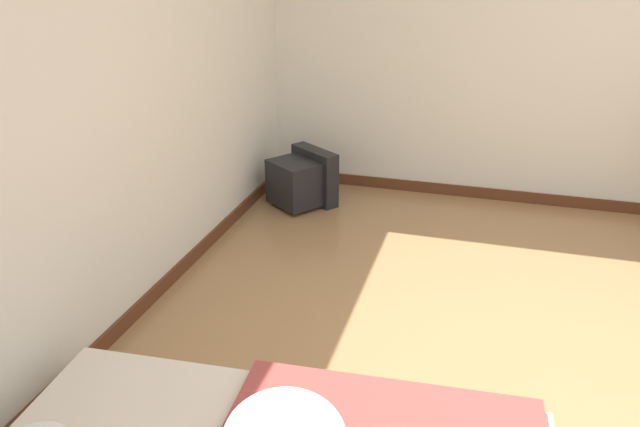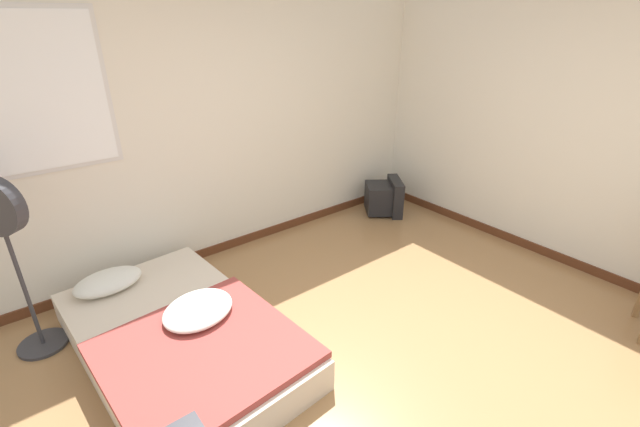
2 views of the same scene
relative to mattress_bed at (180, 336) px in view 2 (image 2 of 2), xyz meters
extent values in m
plane|color=#997047|center=(0.93, -1.26, -0.15)|extent=(20.00, 20.00, 0.00)
cube|color=silver|center=(0.93, 1.22, 1.15)|extent=(7.48, 0.06, 2.60)
cube|color=#562D19|center=(0.93, 1.18, -0.10)|extent=(7.48, 0.02, 0.09)
cube|color=silver|center=(-0.36, 1.18, 1.58)|extent=(0.99, 0.01, 1.17)
cube|color=white|center=(-0.36, 1.18, 1.58)|extent=(0.92, 0.01, 1.10)
cube|color=silver|center=(3.50, -1.26, 1.15)|extent=(0.06, 7.29, 2.60)
cube|color=#562D19|center=(3.46, -1.26, -0.10)|extent=(0.02, 7.29, 0.09)
cube|color=beige|center=(0.00, 0.01, -0.03)|extent=(1.30, 2.08, 0.24)
ellipsoid|color=silver|center=(-0.26, 0.78, 0.16)|extent=(0.54, 0.37, 0.14)
cube|color=#993D38|center=(0.03, -0.37, 0.12)|extent=(1.27, 1.24, 0.05)
ellipsoid|color=silver|center=(0.15, -0.03, 0.18)|extent=(0.65, 0.60, 0.11)
cube|color=black|center=(2.87, 0.84, 0.05)|extent=(0.45, 0.47, 0.34)
cube|color=black|center=(3.04, 0.72, 0.07)|extent=(0.36, 0.44, 0.43)
cube|color=black|center=(3.09, 0.69, 0.08)|extent=(0.22, 0.31, 0.31)
cylinder|color=#333338|center=(-0.78, 0.72, -0.14)|extent=(0.34, 0.34, 0.02)
cylinder|color=#333338|center=(-0.78, 0.72, 0.34)|extent=(0.03, 0.03, 0.94)
camera|label=1|loc=(-1.43, -0.62, 1.77)|focal=35.00mm
camera|label=2|loc=(-0.71, -2.51, 2.09)|focal=24.00mm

